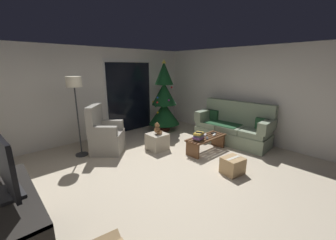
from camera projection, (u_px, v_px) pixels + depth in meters
ground_plane at (177, 173)px, 3.99m from camera, size 7.00×7.00×0.00m
wall_back at (102, 93)px, 5.87m from camera, size 5.72×0.12×2.50m
wall_right at (254, 95)px, 5.53m from camera, size 0.12×6.00×2.50m
patio_door_frame at (130, 96)px, 6.42m from camera, size 1.60×0.02×2.20m
patio_door_glass at (130, 98)px, 6.42m from camera, size 1.50×0.02×2.10m
couch at (233, 128)px, 5.55m from camera, size 0.92×1.99×1.08m
coffee_table at (206, 141)px, 4.96m from camera, size 1.10×0.40×0.37m
remote_white at (214, 135)px, 5.04m from camera, size 0.16×0.09×0.02m
remote_silver at (205, 135)px, 5.03m from camera, size 0.16×0.11×0.02m
remote_black at (214, 133)px, 5.17m from camera, size 0.16×0.07×0.02m
remote_graphite at (207, 138)px, 4.80m from camera, size 0.15×0.14×0.02m
book_stack at (199, 136)px, 4.69m from camera, size 0.28×0.23×0.17m
cell_phone at (199, 133)px, 4.66m from camera, size 0.13×0.16×0.01m
christmas_tree at (164, 100)px, 6.41m from camera, size 0.96×0.96×2.19m
armchair at (105, 136)px, 4.89m from camera, size 0.97×0.97×1.13m
floor_lamp at (75, 90)px, 4.42m from camera, size 0.32×0.32×1.78m
media_shelf at (15, 235)px, 2.04m from camera, size 0.40×1.40×0.80m
television at (4, 164)px, 1.92m from camera, size 0.23×0.84×0.61m
ottoman at (157, 142)px, 5.07m from camera, size 0.44×0.44×0.40m
teddy_bear_chestnut at (157, 129)px, 4.99m from camera, size 0.21×0.22×0.29m
cardboard_box_taped_mid_floor at (233, 166)px, 3.95m from camera, size 0.42×0.39×0.32m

